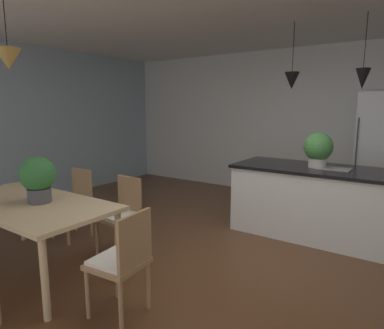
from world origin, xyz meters
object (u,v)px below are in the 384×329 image
Objects in this scene: refrigerator at (383,155)px; chair_far_right at (121,213)px; chair_far_left at (74,201)px; vase_on_dining_table at (36,188)px; potted_plant_on_island at (318,148)px; potted_plant_on_table at (38,177)px; kitchen_island at (317,201)px; dining_table at (28,208)px; chair_kitchen_end at (122,260)px.

chair_far_right is at bearing -124.91° from refrigerator.
vase_on_dining_table reaches higher than chair_far_left.
refrigerator is 4.24× the size of potted_plant_on_island.
refrigerator is 4.14× the size of potted_plant_on_table.
vase_on_dining_table is at bearing -129.46° from kitchen_island.
dining_table is 2.17× the size of chair_far_right.
chair_far_right is 0.46× the size of refrigerator.
refrigerator is (1.38, 4.08, 0.46)m from chair_kitchen_end.
chair_kitchen_end is 0.41× the size of kitchen_island.
potted_plant_on_island reaches higher than kitchen_island.
chair_kitchen_end is 3.68× the size of vase_on_dining_table.
refrigerator reaches higher than chair_far_right.
vase_on_dining_table is (0.03, 0.08, 0.18)m from dining_table.
potted_plant_on_table is at bearing -122.43° from refrigerator.
vase_on_dining_table is (-0.40, -0.75, 0.38)m from chair_far_right.
chair_far_left is at bearing -144.53° from potted_plant_on_island.
chair_far_left is 4.53m from refrigerator.
potted_plant_on_island is at bearing 180.00° from kitchen_island.
chair_kitchen_end is 0.46× the size of refrigerator.
kitchen_island reaches higher than chair_far_right.
refrigerator is at bearing 68.54° from kitchen_island.
chair_kitchen_end is at bearing -107.15° from kitchen_island.
dining_table is 0.35m from potted_plant_on_table.
potted_plant_on_table is (-1.96, -2.58, -0.16)m from potted_plant_on_island.
dining_table is 2.17× the size of chair_kitchen_end.
chair_far_left is at bearing 179.99° from chair_far_right.
dining_table is 3.39m from kitchen_island.
chair_far_right is at bearing -133.37° from kitchen_island.
refrigerator reaches higher than chair_kitchen_end.
refrigerator is at bearing 56.30° from vase_on_dining_table.
chair_far_right is 1.00× the size of chair_far_left.
refrigerator is (2.70, 4.08, 0.27)m from dining_table.
kitchen_island is at bearing 50.54° from vase_on_dining_table.
refrigerator reaches higher than dining_table.
chair_kitchen_end is 2.75m from kitchen_island.
potted_plant_on_table is (-2.56, -4.03, 0.05)m from refrigerator.
vase_on_dining_table is (-2.67, -4.00, -0.09)m from refrigerator.
potted_plant_on_table is at bearing 177.69° from chair_kitchen_end.
potted_plant_on_island is at bearing 47.13° from chair_far_right.
chair_far_right is (0.43, 0.83, -0.19)m from dining_table.
dining_table is 3.40m from potted_plant_on_island.
chair_far_left is 1.97× the size of potted_plant_on_island.
potted_plant_on_island is at bearing 51.45° from dining_table.
refrigerator is at bearing 57.57° from potted_plant_on_table.
chair_far_right and chair_far_left have the same top height.
kitchen_island is at bearing -111.46° from refrigerator.
kitchen_island is 3.32m from vase_on_dining_table.
vase_on_dining_table reaches higher than kitchen_island.
refrigerator is at bearing 71.29° from chair_kitchen_end.
vase_on_dining_table is (-2.07, -2.55, -0.29)m from potted_plant_on_island.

